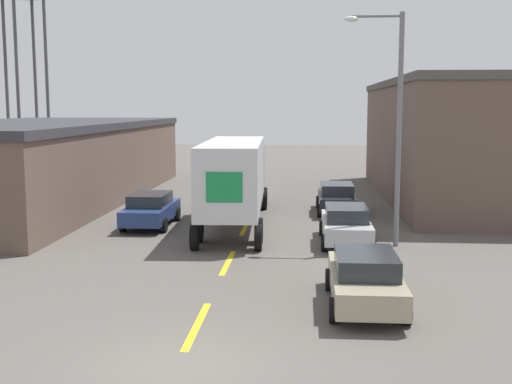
{
  "coord_description": "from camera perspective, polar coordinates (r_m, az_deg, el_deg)",
  "views": [
    {
      "loc": [
        2.67,
        -12.93,
        5.52
      ],
      "look_at": [
        0.89,
        10.76,
        2.34
      ],
      "focal_mm": 45.0,
      "sensor_mm": 36.0,
      "label": 1
    }
  ],
  "objects": [
    {
      "name": "road_centerline",
      "position": [
        22.98,
        -2.51,
        -6.28
      ],
      "size": [
        0.2,
        16.83,
        0.01
      ],
      "color": "yellow",
      "rests_on": "ground_plane"
    },
    {
      "name": "parked_car_right_mid",
      "position": [
        26.19,
        8.0,
        -2.82
      ],
      "size": [
        2.07,
        4.76,
        1.55
      ],
      "color": "#B2B2B7",
      "rests_on": "ground_plane"
    },
    {
      "name": "ground_plane",
      "position": [
        14.31,
        -7.03,
        -15.13
      ],
      "size": [
        160.0,
        160.0,
        0.0
      ],
      "primitive_type": "plane",
      "color": "#56514C"
    },
    {
      "name": "semi_truck",
      "position": [
        30.09,
        -1.79,
        1.59
      ],
      "size": [
        3.22,
        13.36,
        3.99
      ],
      "rotation": [
        0.0,
        0.0,
        0.04
      ],
      "color": "navy",
      "rests_on": "ground_plane"
    },
    {
      "name": "street_lamp",
      "position": [
        25.62,
        12.12,
        6.69
      ],
      "size": [
        2.31,
        0.32,
        9.09
      ],
      "color": "slate",
      "rests_on": "ground_plane"
    },
    {
      "name": "warehouse_right",
      "position": [
        40.35,
        17.61,
        4.44
      ],
      "size": [
        9.03,
        22.41,
        7.05
      ],
      "color": "brown",
      "rests_on": "ground_plane"
    },
    {
      "name": "parked_car_right_far",
      "position": [
        33.7,
        7.18,
        -0.48
      ],
      "size": [
        2.07,
        4.76,
        1.55
      ],
      "color": "black",
      "rests_on": "ground_plane"
    },
    {
      "name": "parked_car_right_near",
      "position": [
        18.14,
        9.67,
        -7.54
      ],
      "size": [
        2.07,
        4.76,
        1.55
      ],
      "color": "tan",
      "rests_on": "ground_plane"
    },
    {
      "name": "warehouse_left",
      "position": [
        39.87,
        -19.4,
        2.58
      ],
      "size": [
        11.84,
        27.81,
        4.64
      ],
      "color": "brown",
      "rests_on": "ground_plane"
    },
    {
      "name": "parked_car_left_far",
      "position": [
        30.08,
        -9.33,
        -1.49
      ],
      "size": [
        2.07,
        4.76,
        1.55
      ],
      "color": "navy",
      "rests_on": "ground_plane"
    }
  ]
}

